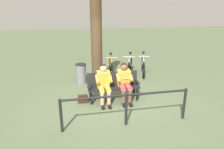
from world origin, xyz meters
The scene contains 11 objects.
ground_plane centered at (0.00, 0.00, 0.00)m, with size 40.00×40.00×0.00m, color #566647.
bench centered at (0.06, -0.26, 0.51)m, with size 1.61×0.52×0.87m.
person_reading centered at (-0.26, -0.11, 0.66)m, with size 0.50×0.77×1.20m.
person_companion centered at (0.38, -0.09, 0.66)m, with size 0.50×0.77×1.20m.
handbag centered at (1.03, -0.16, 0.12)m, with size 0.30×0.14×0.24m, color #3F1E14.
tree_trunk centered at (0.40, -1.77, 1.64)m, with size 0.41×0.41×3.28m, color #4C3823.
litter_bin centered at (1.01, -1.82, 0.39)m, with size 0.40×0.40×0.77m.
bicycle_red centered at (-1.64, -2.49, 0.36)m, with size 0.60×1.63×0.94m.
bicycle_black centered at (-1.06, -2.51, 0.36)m, with size 0.68×1.60×0.94m.
bicycle_blue centered at (-0.26, -2.53, 0.36)m, with size 0.48×1.68×0.94m.
railing_fence centered at (0.01, 1.27, 0.59)m, with size 3.20×0.15×0.85m.
Camera 1 is at (1.15, 5.74, 2.90)m, focal length 33.56 mm.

